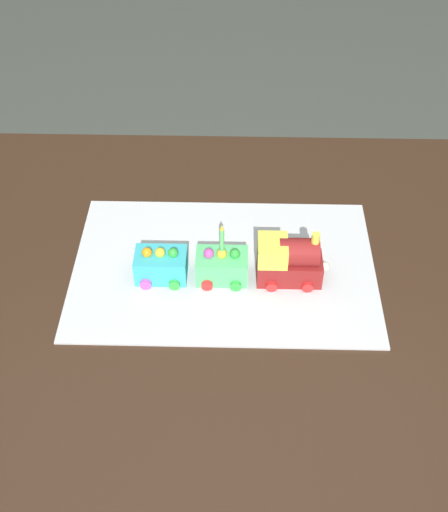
% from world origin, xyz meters
% --- Properties ---
extents(ground_plane, '(8.00, 8.00, 0.00)m').
position_xyz_m(ground_plane, '(0.00, 0.00, 0.00)').
color(ground_plane, '#474C44').
extents(dining_table, '(1.40, 1.00, 0.74)m').
position_xyz_m(dining_table, '(0.00, 0.00, 0.63)').
color(dining_table, '#382316').
rests_on(dining_table, ground).
extents(cake_board, '(0.60, 0.40, 0.00)m').
position_xyz_m(cake_board, '(-0.04, -0.03, 0.74)').
color(cake_board, silver).
rests_on(cake_board, dining_table).
extents(cake_locomotive, '(0.14, 0.08, 0.12)m').
position_xyz_m(cake_locomotive, '(-0.16, -0.01, 0.79)').
color(cake_locomotive, maroon).
rests_on(cake_locomotive, cake_board).
extents(cake_car_gondola_mint_green, '(0.10, 0.08, 0.07)m').
position_xyz_m(cake_car_gondola_mint_green, '(-0.03, -0.01, 0.77)').
color(cake_car_gondola_mint_green, '#59CC7A').
rests_on(cake_car_gondola_mint_green, cake_board).
extents(cake_car_caboose_turquoise, '(0.10, 0.08, 0.07)m').
position_xyz_m(cake_car_caboose_turquoise, '(0.09, -0.01, 0.77)').
color(cake_car_caboose_turquoise, '#38B7C6').
rests_on(cake_car_caboose_turquoise, cake_board).
extents(birthday_candle, '(0.01, 0.01, 0.06)m').
position_xyz_m(birthday_candle, '(-0.03, -0.01, 0.85)').
color(birthday_candle, '#66D872').
rests_on(birthday_candle, cake_car_gondola_mint_green).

